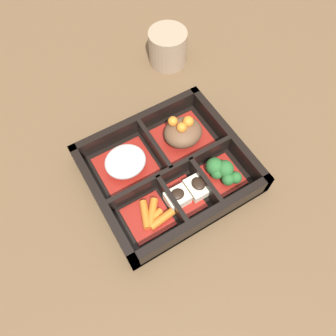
{
  "coord_description": "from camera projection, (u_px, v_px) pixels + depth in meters",
  "views": [
    {
      "loc": [
        -0.14,
        -0.23,
        0.53
      ],
      "look_at": [
        0.0,
        0.0,
        0.03
      ],
      "focal_mm": 35.0,
      "sensor_mm": 36.0,
      "label": 1
    }
  ],
  "objects": [
    {
      "name": "bento_rim",
      "position": [
        169.0,
        170.0,
        0.57
      ],
      "size": [
        0.27,
        0.24,
        0.05
      ],
      "color": "black",
      "rests_on": "ground_plane"
    },
    {
      "name": "bowl_stew",
      "position": [
        183.0,
        133.0,
        0.6
      ],
      "size": [
        0.1,
        0.09,
        0.06
      ],
      "color": "maroon",
      "rests_on": "bento_base"
    },
    {
      "name": "tea_cup",
      "position": [
        168.0,
        47.0,
        0.7
      ],
      "size": [
        0.08,
        0.08,
        0.07
      ],
      "color": "gray",
      "rests_on": "ground_plane"
    },
    {
      "name": "bowl_greens",
      "position": [
        222.0,
        172.0,
        0.57
      ],
      "size": [
        0.06,
        0.07,
        0.04
      ],
      "color": "maroon",
      "rests_on": "bento_base"
    },
    {
      "name": "bento_base",
      "position": [
        168.0,
        173.0,
        0.59
      ],
      "size": [
        0.27,
        0.24,
        0.01
      ],
      "color": "black",
      "rests_on": "ground_plane"
    },
    {
      "name": "ground_plane",
      "position": [
        168.0,
        175.0,
        0.59
      ],
      "size": [
        3.0,
        3.0,
        0.0
      ],
      "primitive_type": "plane",
      "color": "brown"
    },
    {
      "name": "bowl_rice",
      "position": [
        126.0,
        163.0,
        0.57
      ],
      "size": [
        0.1,
        0.09,
        0.04
      ],
      "color": "maroon",
      "rests_on": "bento_base"
    },
    {
      "name": "bowl_tofu",
      "position": [
        188.0,
        193.0,
        0.55
      ],
      "size": [
        0.08,
        0.07,
        0.03
      ],
      "color": "maroon",
      "rests_on": "bento_base"
    },
    {
      "name": "bowl_carrots",
      "position": [
        151.0,
        216.0,
        0.54
      ],
      "size": [
        0.08,
        0.07,
        0.02
      ],
      "color": "maroon",
      "rests_on": "bento_base"
    }
  ]
}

